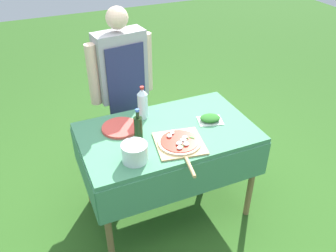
{
  "coord_description": "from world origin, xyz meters",
  "views": [
    {
      "loc": [
        -0.84,
        -1.96,
        2.24
      ],
      "look_at": [
        0.0,
        0.0,
        0.82
      ],
      "focal_mm": 38.0,
      "sensor_mm": 36.0,
      "label": 1
    }
  ],
  "objects_px": {
    "prep_table": "(167,142)",
    "water_bottle": "(143,103)",
    "person_cook": "(122,82)",
    "herb_container": "(210,119)",
    "oil_bottle": "(138,128)",
    "mixing_tub": "(135,152)",
    "pizza_on_peel": "(180,143)",
    "plate_stack": "(120,128)"
  },
  "relations": [
    {
      "from": "oil_bottle",
      "to": "mixing_tub",
      "type": "height_order",
      "value": "oil_bottle"
    },
    {
      "from": "person_cook",
      "to": "oil_bottle",
      "type": "xyz_separation_m",
      "value": [
        -0.1,
        -0.69,
        -0.01
      ]
    },
    {
      "from": "person_cook",
      "to": "oil_bottle",
      "type": "relative_size",
      "value": 6.05
    },
    {
      "from": "prep_table",
      "to": "plate_stack",
      "type": "bearing_deg",
      "value": 152.56
    },
    {
      "from": "plate_stack",
      "to": "herb_container",
      "type": "bearing_deg",
      "value": -14.37
    },
    {
      "from": "herb_container",
      "to": "mixing_tub",
      "type": "bearing_deg",
      "value": -162.05
    },
    {
      "from": "person_cook",
      "to": "herb_container",
      "type": "bearing_deg",
      "value": 117.54
    },
    {
      "from": "oil_bottle",
      "to": "herb_container",
      "type": "xyz_separation_m",
      "value": [
        0.58,
        0.02,
        -0.08
      ]
    },
    {
      "from": "prep_table",
      "to": "water_bottle",
      "type": "bearing_deg",
      "value": 111.75
    },
    {
      "from": "herb_container",
      "to": "plate_stack",
      "type": "height_order",
      "value": "herb_container"
    },
    {
      "from": "pizza_on_peel",
      "to": "prep_table",
      "type": "bearing_deg",
      "value": 102.6
    },
    {
      "from": "oil_bottle",
      "to": "mixing_tub",
      "type": "xyz_separation_m",
      "value": [
        -0.1,
        -0.2,
        -0.04
      ]
    },
    {
      "from": "pizza_on_peel",
      "to": "water_bottle",
      "type": "bearing_deg",
      "value": 113.48
    },
    {
      "from": "prep_table",
      "to": "pizza_on_peel",
      "type": "bearing_deg",
      "value": -87.07
    },
    {
      "from": "person_cook",
      "to": "water_bottle",
      "type": "distance_m",
      "value": 0.42
    },
    {
      "from": "prep_table",
      "to": "water_bottle",
      "type": "height_order",
      "value": "water_bottle"
    },
    {
      "from": "herb_container",
      "to": "mixing_tub",
      "type": "relative_size",
      "value": 1.23
    },
    {
      "from": "person_cook",
      "to": "plate_stack",
      "type": "bearing_deg",
      "value": 62.92
    },
    {
      "from": "person_cook",
      "to": "pizza_on_peel",
      "type": "xyz_separation_m",
      "value": [
        0.14,
        -0.86,
        -0.1
      ]
    },
    {
      "from": "mixing_tub",
      "to": "person_cook",
      "type": "bearing_deg",
      "value": 77.5
    },
    {
      "from": "prep_table",
      "to": "oil_bottle",
      "type": "height_order",
      "value": "oil_bottle"
    },
    {
      "from": "herb_container",
      "to": "mixing_tub",
      "type": "distance_m",
      "value": 0.71
    },
    {
      "from": "pizza_on_peel",
      "to": "oil_bottle",
      "type": "height_order",
      "value": "oil_bottle"
    },
    {
      "from": "person_cook",
      "to": "water_bottle",
      "type": "bearing_deg",
      "value": 86.46
    },
    {
      "from": "person_cook",
      "to": "pizza_on_peel",
      "type": "distance_m",
      "value": 0.87
    },
    {
      "from": "oil_bottle",
      "to": "herb_container",
      "type": "height_order",
      "value": "oil_bottle"
    },
    {
      "from": "herb_container",
      "to": "plate_stack",
      "type": "relative_size",
      "value": 0.77
    },
    {
      "from": "pizza_on_peel",
      "to": "mixing_tub",
      "type": "distance_m",
      "value": 0.34
    },
    {
      "from": "oil_bottle",
      "to": "mixing_tub",
      "type": "relative_size",
      "value": 1.47
    },
    {
      "from": "water_bottle",
      "to": "herb_container",
      "type": "height_order",
      "value": "water_bottle"
    },
    {
      "from": "prep_table",
      "to": "water_bottle",
      "type": "relative_size",
      "value": 4.86
    },
    {
      "from": "person_cook",
      "to": "mixing_tub",
      "type": "bearing_deg",
      "value": 69.88
    },
    {
      "from": "oil_bottle",
      "to": "mixing_tub",
      "type": "bearing_deg",
      "value": -115.81
    },
    {
      "from": "pizza_on_peel",
      "to": "plate_stack",
      "type": "bearing_deg",
      "value": 141.67
    },
    {
      "from": "person_cook",
      "to": "mixing_tub",
      "type": "height_order",
      "value": "person_cook"
    },
    {
      "from": "person_cook",
      "to": "water_bottle",
      "type": "height_order",
      "value": "person_cook"
    },
    {
      "from": "oil_bottle",
      "to": "mixing_tub",
      "type": "distance_m",
      "value": 0.22
    },
    {
      "from": "water_bottle",
      "to": "prep_table",
      "type": "bearing_deg",
      "value": -68.25
    },
    {
      "from": "person_cook",
      "to": "herb_container",
      "type": "distance_m",
      "value": 0.83
    },
    {
      "from": "oil_bottle",
      "to": "prep_table",
      "type": "bearing_deg",
      "value": 6.88
    },
    {
      "from": "herb_container",
      "to": "oil_bottle",
      "type": "bearing_deg",
      "value": -178.08
    },
    {
      "from": "person_cook",
      "to": "pizza_on_peel",
      "type": "height_order",
      "value": "person_cook"
    }
  ]
}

